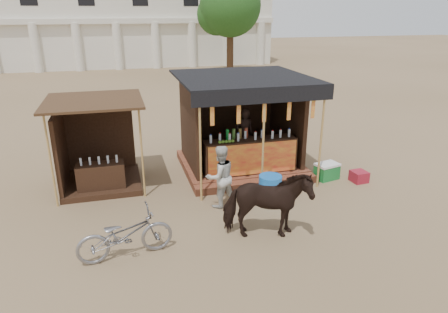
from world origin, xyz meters
TOP-DOWN VIEW (x-y plane):
  - ground at (0.00, 0.00)m, footprint 120.00×120.00m
  - main_stall at (1.01, 3.36)m, footprint 3.60×3.61m
  - secondary_stall at (-3.17, 3.24)m, footprint 2.40×2.40m
  - cow at (0.34, -0.49)m, footprint 1.91×1.18m
  - motorbike at (-2.51, -0.44)m, footprint 1.90×0.89m
  - bystander at (-0.22, 1.15)m, footprint 0.88×0.76m
  - blue_barrel at (1.03, 1.06)m, footprint 0.68×0.68m
  - red_crate at (3.88, 1.55)m, footprint 0.44×0.44m
  - cooler at (3.10, 1.97)m, footprint 0.73×0.58m
  - background_building at (-2.00, 29.94)m, footprint 26.00×7.45m
  - tree at (5.81, 22.14)m, footprint 4.50×4.40m

SIDE VIEW (x-z plane):
  - ground at x=0.00m, z-range 0.00..0.00m
  - red_crate at x=3.88m, z-range 0.00..0.31m
  - cooler at x=3.10m, z-range 0.00..0.46m
  - blue_barrel at x=1.03m, z-range 0.00..0.68m
  - motorbike at x=-2.51m, z-range 0.00..0.96m
  - cow at x=0.34m, z-range 0.00..1.50m
  - bystander at x=-0.22m, z-range 0.00..1.54m
  - secondary_stall at x=-3.17m, z-range -0.34..2.04m
  - main_stall at x=1.01m, z-range -0.37..2.41m
  - background_building at x=-2.00m, z-range -0.11..8.07m
  - tree at x=5.81m, z-range 1.13..8.13m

